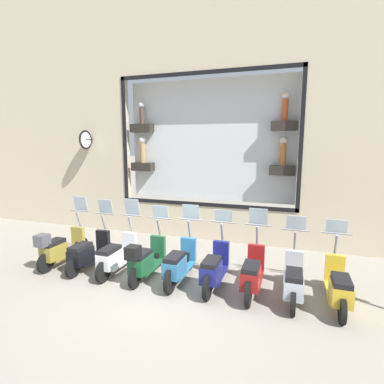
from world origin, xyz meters
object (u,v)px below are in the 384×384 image
(scooter_white_6, at_px, (116,255))
(scooter_navy_3, at_px, (214,268))
(scooter_black_7, at_px, (88,252))
(scooter_silver_1, at_px, (294,280))
(scooter_red_2, at_px, (252,273))
(scooter_teal_4, at_px, (179,263))
(scooter_green_5, at_px, (145,259))
(scooter_yellow_0, at_px, (339,286))
(scooter_olive_8, at_px, (60,247))

(scooter_white_6, bearing_deg, scooter_navy_3, -89.99)
(scooter_navy_3, xyz_separation_m, scooter_black_7, (-0.01, 3.27, -0.03))
(scooter_silver_1, height_order, scooter_red_2, scooter_red_2)
(scooter_silver_1, height_order, scooter_navy_3, scooter_navy_3)
(scooter_silver_1, distance_m, scooter_navy_3, 1.63)
(scooter_teal_4, distance_m, scooter_green_5, 0.82)
(scooter_yellow_0, bearing_deg, scooter_olive_8, 90.50)
(scooter_navy_3, height_order, scooter_olive_8, scooter_olive_8)
(scooter_silver_1, bearing_deg, scooter_yellow_0, -89.97)
(scooter_green_5, bearing_deg, scooter_navy_3, -87.56)
(scooter_red_2, xyz_separation_m, scooter_white_6, (-0.00, 3.27, -0.01))
(scooter_silver_1, bearing_deg, scooter_white_6, 89.89)
(scooter_navy_3, relative_size, scooter_teal_4, 1.00)
(scooter_teal_4, relative_size, scooter_black_7, 1.01)
(scooter_yellow_0, height_order, scooter_olive_8, scooter_olive_8)
(scooter_silver_1, bearing_deg, scooter_red_2, 89.27)
(scooter_red_2, relative_size, scooter_green_5, 1.01)
(scooter_navy_3, height_order, scooter_black_7, scooter_black_7)
(scooter_silver_1, bearing_deg, scooter_navy_3, 89.72)
(scooter_black_7, bearing_deg, scooter_yellow_0, -90.02)
(scooter_teal_4, distance_m, scooter_olive_8, 3.27)
(scooter_teal_4, distance_m, scooter_black_7, 2.45)
(scooter_olive_8, bearing_deg, scooter_white_6, -87.75)
(scooter_yellow_0, bearing_deg, scooter_black_7, 89.98)
(scooter_yellow_0, distance_m, scooter_silver_1, 0.82)
(scooter_green_5, distance_m, scooter_white_6, 0.82)
(scooter_red_2, distance_m, scooter_teal_4, 1.63)
(scooter_yellow_0, height_order, scooter_silver_1, scooter_silver_1)
(scooter_red_2, distance_m, scooter_olive_8, 4.90)
(scooter_white_6, relative_size, scooter_black_7, 1.01)
(scooter_teal_4, xyz_separation_m, scooter_white_6, (-0.00, 1.63, -0.01))
(scooter_teal_4, bearing_deg, scooter_green_5, 94.99)
(scooter_red_2, bearing_deg, scooter_yellow_0, -90.35)
(scooter_navy_3, bearing_deg, scooter_silver_1, -90.28)
(scooter_red_2, relative_size, scooter_olive_8, 1.01)
(scooter_white_6, bearing_deg, scooter_silver_1, -90.11)
(scooter_red_2, bearing_deg, scooter_white_6, 90.05)
(scooter_silver_1, xyz_separation_m, scooter_black_7, (0.00, 4.90, 0.00))
(scooter_navy_3, distance_m, scooter_black_7, 3.27)
(scooter_yellow_0, relative_size, scooter_silver_1, 1.00)
(scooter_teal_4, height_order, scooter_olive_8, scooter_olive_8)
(scooter_olive_8, bearing_deg, scooter_silver_1, -89.43)
(scooter_black_7, height_order, scooter_olive_8, scooter_olive_8)
(scooter_navy_3, relative_size, scooter_black_7, 1.01)
(scooter_yellow_0, bearing_deg, scooter_silver_1, 90.03)
(scooter_white_6, height_order, scooter_olive_8, scooter_white_6)
(scooter_black_7, bearing_deg, scooter_teal_4, -89.82)
(scooter_navy_3, bearing_deg, scooter_black_7, 90.10)
(scooter_red_2, bearing_deg, scooter_olive_8, 90.78)
(scooter_teal_4, bearing_deg, scooter_black_7, 90.18)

